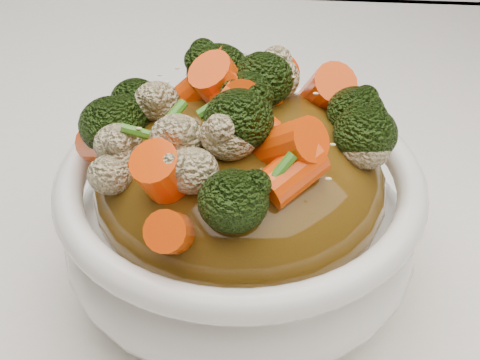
# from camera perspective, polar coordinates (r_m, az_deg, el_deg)

# --- Properties ---
(tablecloth) EXTENTS (1.20, 0.80, 0.04)m
(tablecloth) POSITION_cam_1_polar(r_m,az_deg,el_deg) (0.44, 4.90, -6.96)
(tablecloth) COLOR white
(tablecloth) RESTS_ON dining_table
(bowl) EXTENTS (0.21, 0.21, 0.08)m
(bowl) POSITION_cam_1_polar(r_m,az_deg,el_deg) (0.38, -0.00, -3.57)
(bowl) COLOR white
(bowl) RESTS_ON tablecloth
(sauce_base) EXTENTS (0.17, 0.17, 0.09)m
(sauce_base) POSITION_cam_1_polar(r_m,az_deg,el_deg) (0.36, 0.00, -0.34)
(sauce_base) COLOR #55390E
(sauce_base) RESTS_ON bowl
(carrots) EXTENTS (0.17, 0.17, 0.05)m
(carrots) POSITION_cam_1_polar(r_m,az_deg,el_deg) (0.33, 0.00, 7.49)
(carrots) COLOR #FF4A08
(carrots) RESTS_ON sauce_base
(broccoli) EXTENTS (0.17, 0.17, 0.04)m
(broccoli) POSITION_cam_1_polar(r_m,az_deg,el_deg) (0.33, 0.00, 7.35)
(broccoli) COLOR black
(broccoli) RESTS_ON sauce_base
(cauliflower) EXTENTS (0.17, 0.17, 0.03)m
(cauliflower) POSITION_cam_1_polar(r_m,az_deg,el_deg) (0.33, 0.00, 7.08)
(cauliflower) COLOR #CBBB8B
(cauliflower) RESTS_ON sauce_base
(scallions) EXTENTS (0.13, 0.13, 0.02)m
(scallions) POSITION_cam_1_polar(r_m,az_deg,el_deg) (0.33, 0.00, 7.63)
(scallions) COLOR #38791C
(scallions) RESTS_ON sauce_base
(sesame_seeds) EXTENTS (0.15, 0.15, 0.01)m
(sesame_seeds) POSITION_cam_1_polar(r_m,az_deg,el_deg) (0.33, 0.00, 7.63)
(sesame_seeds) COLOR beige
(sesame_seeds) RESTS_ON sauce_base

